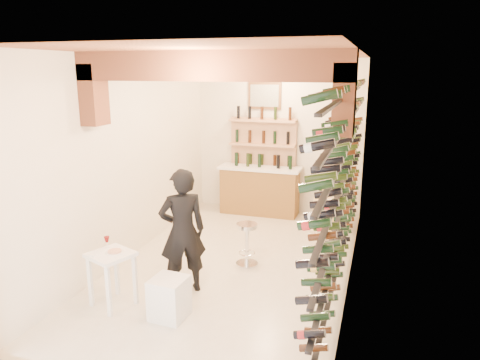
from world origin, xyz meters
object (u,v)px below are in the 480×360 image
(person, at_px, (183,231))
(chrome_barstool, at_px, (247,241))
(back_counter, at_px, (260,189))
(white_stool, at_px, (169,298))
(crate_lower, at_px, (327,222))
(tasting_table, at_px, (111,262))
(wine_rack, at_px, (339,175))

(person, relative_size, chrome_barstool, 2.57)
(back_counter, xyz_separation_m, chrome_barstool, (0.48, -2.57, -0.14))
(white_stool, relative_size, crate_lower, 1.20)
(person, bearing_deg, tasting_table, 6.01)
(back_counter, xyz_separation_m, crate_lower, (1.48, -0.51, -0.40))
(wine_rack, xyz_separation_m, person, (-1.93, -1.00, -0.68))
(tasting_table, bearing_deg, wine_rack, 54.07)
(chrome_barstool, bearing_deg, tasting_table, -127.27)
(back_counter, distance_m, tasting_table, 4.36)
(chrome_barstool, relative_size, crate_lower, 1.57)
(tasting_table, height_order, chrome_barstool, tasting_table)
(white_stool, bearing_deg, back_counter, 90.20)
(white_stool, xyz_separation_m, chrome_barstool, (0.47, 1.77, 0.13))
(wine_rack, height_order, white_stool, wine_rack)
(chrome_barstool, bearing_deg, person, -118.62)
(tasting_table, distance_m, white_stool, 0.89)
(back_counter, height_order, tasting_table, back_counter)
(tasting_table, relative_size, person, 0.50)
(wine_rack, height_order, tasting_table, wine_rack)
(back_counter, distance_m, crate_lower, 1.62)
(chrome_barstool, bearing_deg, back_counter, 100.65)
(wine_rack, relative_size, back_counter, 3.35)
(tasting_table, bearing_deg, chrome_barstool, 75.14)
(back_counter, relative_size, person, 0.98)
(back_counter, xyz_separation_m, tasting_table, (-0.81, -4.28, 0.06))
(person, xyz_separation_m, crate_lower, (1.58, 3.13, -0.74))
(wine_rack, distance_m, chrome_barstool, 1.78)
(chrome_barstool, bearing_deg, white_stool, -104.86)
(chrome_barstool, xyz_separation_m, crate_lower, (0.99, 2.06, -0.26))
(white_stool, bearing_deg, chrome_barstool, 75.14)
(back_counter, relative_size, tasting_table, 1.95)
(person, bearing_deg, back_counter, -127.16)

